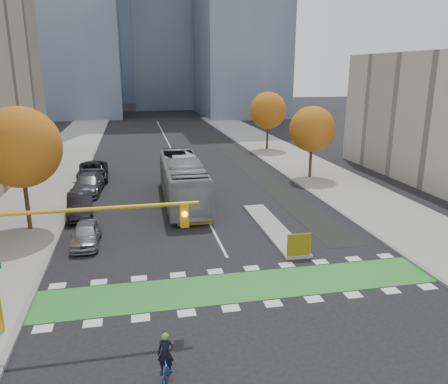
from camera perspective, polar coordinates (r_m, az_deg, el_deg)
name	(u,v)px	position (r m, az deg, el deg)	size (l,w,h in m)	color
ground	(250,302)	(20.91, 3.39, -14.09)	(300.00, 300.00, 0.00)	black
sidewalk_west	(32,198)	(39.84, -23.78, -0.68)	(7.00, 120.00, 0.15)	gray
sidewalk_east	(332,182)	(42.99, 13.97, 1.34)	(7.00, 120.00, 0.15)	gray
curb_west	(76,195)	(39.23, -18.79, -0.41)	(0.30, 120.00, 0.16)	gray
curb_east	(298,183)	(41.62, 9.62, 1.12)	(0.30, 120.00, 0.16)	gray
bike_crossing	(242,286)	(22.17, 2.37, -12.21)	(20.00, 3.00, 0.01)	#2A832D
centre_line	(172,151)	(58.62, -6.77, 5.37)	(0.15, 70.00, 0.01)	silver
bike_lane_paint	(246,164)	(50.16, 2.84, 3.72)	(2.50, 50.00, 0.01)	black
median_island	(273,228)	(29.77, 6.38, -4.66)	(1.60, 10.00, 0.16)	gray
hazard_board	(299,245)	(25.31, 9.78, -6.79)	(1.40, 0.12, 1.30)	yellow
tree_west	(20,147)	(30.72, -25.10, 5.29)	(5.20, 5.20, 8.22)	#332114
tree_east_near	(312,129)	(43.29, 11.45, 8.05)	(4.40, 4.40, 7.08)	#332114
tree_east_far	(268,111)	(58.37, 5.76, 10.54)	(4.80, 4.80, 7.65)	#332114
traffic_signal_west	(60,237)	(18.39, -20.67, -5.54)	(8.53, 0.56, 5.20)	#BF9914
cyclist	(166,367)	(16.02, -7.55, -21.76)	(0.90, 1.81, 2.00)	navy
bus	(183,180)	(35.37, -5.39, 1.56)	(3.01, 12.86, 3.58)	#969B9D
parked_car_a	(86,234)	(28.08, -17.59, -5.26)	(1.63, 4.06, 1.38)	#95959A
parked_car_b	(80,205)	(33.61, -18.28, -1.64)	(1.75, 5.03, 1.66)	black
parked_car_c	(88,184)	(39.65, -17.33, 1.01)	(2.32, 5.70, 1.65)	#4D4E52
parked_car_d	(93,171)	(44.49, -16.77, 2.63)	(2.82, 6.11, 1.70)	black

